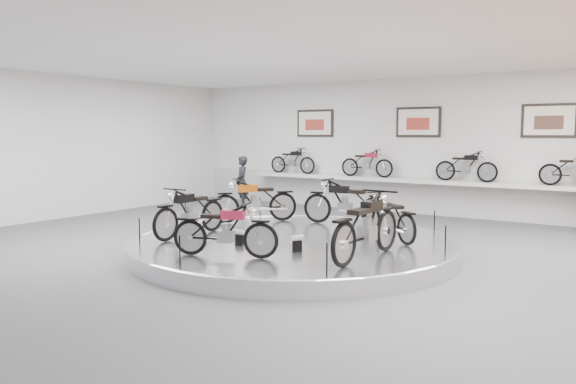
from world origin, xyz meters
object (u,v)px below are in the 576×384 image
Objects in this scene: bike_b at (346,202)px; bike_c at (254,200)px; bike_e at (225,230)px; shelf at (414,181)px; display_platform at (294,246)px; bike_f at (367,226)px; bike_d at (190,212)px; bike_a at (389,216)px; visitor at (242,182)px.

bike_b reaches higher than bike_c.
shelf is at bearing 69.06° from bike_e.
bike_e is (-0.10, -1.99, 0.61)m from display_platform.
bike_f reaches higher than bike_b.
bike_d is (-1.91, -7.31, -0.19)m from shelf.
bike_a is 0.88× the size of bike_b.
visitor is (-5.19, 2.81, 0.00)m from bike_b.
bike_e is (-1.67, -2.97, 0.00)m from bike_a.
shelf is at bearing 17.07° from bike_f.
bike_d is at bearing 62.87° from bike_a.
bike_a is at bearing 123.15° from bike_c.
bike_b is 1.04× the size of bike_d.
visitor is at bearing 136.50° from display_platform.
shelf is 4.36m from bike_b.
bike_d reaches higher than bike_e.
bike_d is (-1.91, -0.91, 0.66)m from display_platform.
bike_c reaches higher than display_platform.
bike_a is 0.82× the size of bike_f.
bike_d is at bearing -104.69° from shelf.
bike_d is (-3.49, -1.88, 0.05)m from bike_a.
bike_c is 2.15m from bike_d.
bike_b reaches higher than bike_d.
bike_e is at bearing -92.81° from display_platform.
visitor is at bearing -100.91° from bike_c.
bike_b is at bearing 35.31° from bike_f.
bike_b is 1.01× the size of bike_c.
display_platform is 0.58× the size of shelf.
bike_d is 3.87m from bike_f.
bike_e is (1.81, -3.23, -0.05)m from bike_c.
bike_c is 4.37m from bike_f.
bike_e is 2.37m from bike_f.
bike_a is 1.83m from bike_f.
bike_c is 1.02× the size of bike_d.
bike_b is at bearing 145.69° from bike_d.
bike_f is at bearing 118.29° from bike_b.
visitor is (-5.12, -1.54, -0.17)m from shelf.
bike_b is 4.04m from bike_e.
bike_c is (-1.91, -5.16, -0.18)m from shelf.
bike_a is at bearing 139.52° from bike_b.
bike_b reaches higher than display_platform.
bike_a is 0.99× the size of bike_e.
bike_a is at bearing 31.82° from display_platform.
display_platform is at bearing 66.34° from bike_a.
display_platform is 3.72× the size of bike_d.
bike_c is at bearing 179.39° from bike_d.
bike_c reaches higher than bike_a.
display_platform is at bearing -0.07° from visitor.
bike_c is at bearing 146.94° from display_platform.
bike_f reaches higher than bike_c.
display_platform is 7.09m from visitor.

